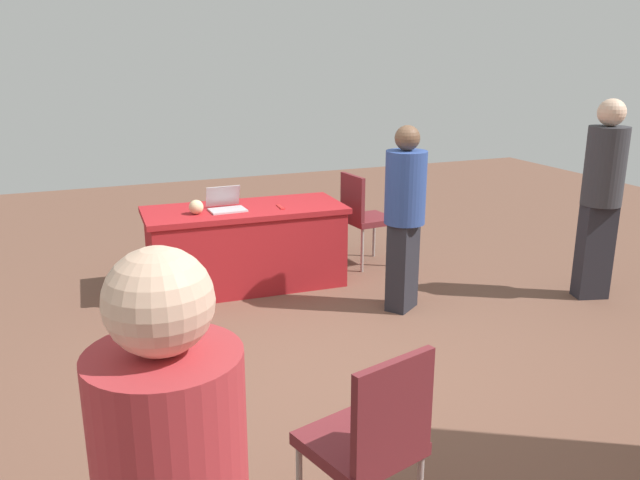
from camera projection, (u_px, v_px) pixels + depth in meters
ground_plane at (332, 366)px, 4.55m from camera, size 14.40×14.40×0.00m
table_foreground at (246, 247)px, 6.04m from camera, size 1.87×0.85×0.76m
chair_near_front at (371, 437)px, 2.73m from camera, size 0.54×0.54×0.97m
chair_tucked_left at (363, 213)px, 6.57m from camera, size 0.48×0.48×0.96m
person_attendee_browsing at (602, 190)px, 5.57m from camera, size 0.42×0.42×1.76m
person_organiser at (405, 210)px, 5.34m from camera, size 0.47×0.47×1.57m
laptop_silver at (226, 206)px, 5.83m from camera, size 0.33×0.30×0.21m
yarn_ball at (196, 207)px, 5.67m from camera, size 0.13×0.13×0.13m
scissors_red at (280, 207)px, 5.93m from camera, size 0.05×0.18×0.01m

